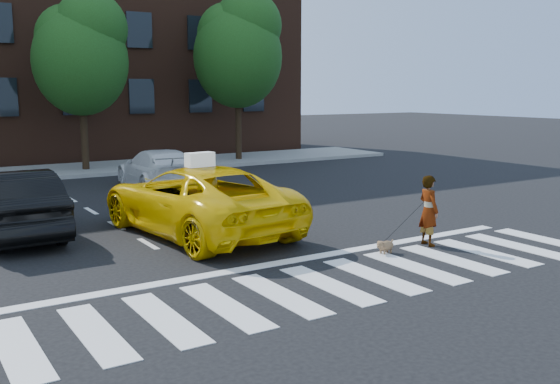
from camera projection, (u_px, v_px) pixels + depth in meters
name	position (u px, v px, depth m)	size (l,w,h in m)	color
ground	(329.00, 285.00, 10.68)	(120.00, 120.00, 0.00)	black
crosswalk	(329.00, 285.00, 10.68)	(13.00, 2.40, 0.01)	silver
stop_line	(279.00, 263.00, 12.01)	(12.00, 0.30, 0.01)	silver
sidewalk_far	(70.00, 170.00, 25.26)	(30.00, 4.00, 0.15)	slate
building	(25.00, 34.00, 30.56)	(26.00, 10.00, 12.00)	#422417
tree_mid	(81.00, 50.00, 24.35)	(3.69, 3.69, 7.10)	black
tree_right	(238.00, 46.00, 27.97)	(4.00, 4.00, 7.70)	black
taxi	(197.00, 200.00, 14.40)	(2.63, 5.71, 1.59)	#E6B804
black_sedan	(13.00, 204.00, 14.11)	(1.60, 4.60, 1.52)	black
white_suv	(159.00, 169.00, 20.79)	(1.90, 4.68, 1.36)	silver
woman	(429.00, 210.00, 13.30)	(0.55, 0.36, 1.52)	#999999
dog	(385.00, 246.00, 12.67)	(0.52, 0.26, 0.29)	#8C6347
taxi_sign	(200.00, 160.00, 14.08)	(0.65, 0.28, 0.32)	white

